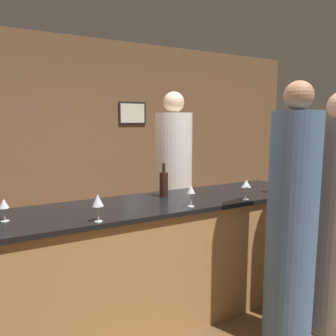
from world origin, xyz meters
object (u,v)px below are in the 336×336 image
object	(u,v)px
bartender	(174,189)
guest_0	(334,223)
wine_bottle_0	(164,184)
guest_2	(291,228)

from	to	relation	value
bartender	guest_0	world-z (taller)	bartender
guest_0	wine_bottle_0	bearing A→B (deg)	137.25
guest_0	wine_bottle_0	distance (m)	1.36
bartender	guest_0	size ratio (longest dim) A/B	1.05
guest_0	guest_2	bearing A→B (deg)	176.21
guest_0	wine_bottle_0	world-z (taller)	guest_0
guest_0	bartender	bearing A→B (deg)	108.96
bartender	wine_bottle_0	xyz separation A→B (m)	(-0.45, -0.63, 0.20)
bartender	guest_2	bearing A→B (deg)	93.78
guest_0	guest_2	xyz separation A→B (m)	(-0.43, 0.03, 0.03)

